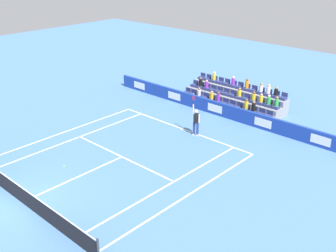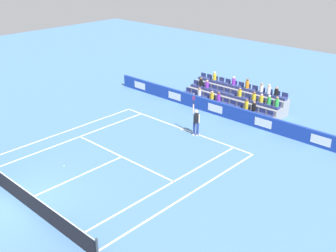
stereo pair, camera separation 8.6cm
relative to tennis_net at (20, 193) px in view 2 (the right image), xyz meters
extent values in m
plane|color=#4C7AB2|center=(0.00, 0.00, -0.49)|extent=(80.00, 80.00, 0.00)
cube|color=white|center=(0.00, -11.89, -0.49)|extent=(10.97, 0.10, 0.01)
cube|color=white|center=(0.00, -6.40, -0.49)|extent=(8.23, 0.10, 0.01)
cube|color=white|center=(0.00, -3.20, -0.49)|extent=(0.10, 6.40, 0.01)
cube|color=white|center=(4.12, -5.95, -0.49)|extent=(0.10, 11.89, 0.01)
cube|color=white|center=(-4.12, -5.95, -0.49)|extent=(0.10, 11.89, 0.01)
cube|color=white|center=(5.49, -5.95, -0.49)|extent=(0.10, 11.89, 0.01)
cube|color=white|center=(-5.49, -5.95, -0.49)|extent=(0.10, 11.89, 0.01)
cube|color=white|center=(0.00, -11.79, -0.49)|extent=(0.10, 0.20, 0.01)
cube|color=#193899|center=(0.00, -15.55, 0.01)|extent=(20.01, 0.20, 1.00)
cube|color=white|center=(-8.00, -15.44, 0.01)|extent=(1.28, 0.01, 0.56)
cube|color=white|center=(-4.00, -15.44, 0.01)|extent=(1.28, 0.01, 0.56)
cube|color=white|center=(0.00, -15.44, 0.01)|extent=(1.28, 0.01, 0.56)
cube|color=white|center=(4.00, -15.44, 0.01)|extent=(1.28, 0.01, 0.56)
cube|color=white|center=(8.00, -15.44, 0.01)|extent=(1.28, 0.01, 0.56)
cylinder|color=#33383D|center=(-5.94, 0.00, 0.04)|extent=(0.10, 0.10, 1.07)
cube|color=black|center=(0.00, 0.00, -0.03)|extent=(11.77, 0.02, 0.92)
cube|color=white|center=(0.00, 0.00, 0.45)|extent=(11.77, 0.04, 0.04)
cylinder|color=navy|center=(-1.36, -11.75, -0.04)|extent=(0.16, 0.16, 0.90)
cylinder|color=navy|center=(-1.13, -11.69, -0.04)|extent=(0.16, 0.16, 0.90)
cube|color=white|center=(-1.36, -11.75, -0.45)|extent=(0.18, 0.28, 0.08)
cube|color=white|center=(-1.13, -11.69, -0.45)|extent=(0.18, 0.28, 0.08)
cube|color=black|center=(-1.24, -11.72, 0.71)|extent=(0.30, 0.40, 0.60)
sphere|color=beige|center=(-1.24, -11.72, 1.17)|extent=(0.24, 0.24, 0.24)
cylinder|color=beige|center=(-1.03, -11.66, 1.32)|extent=(0.09, 0.09, 0.62)
cylinder|color=beige|center=(-1.47, -11.73, 0.73)|extent=(0.09, 0.09, 0.56)
cylinder|color=black|center=(-1.03, -11.66, 1.77)|extent=(0.04, 0.04, 0.28)
torus|color=red|center=(-1.03, -11.66, 2.05)|extent=(0.11, 0.31, 0.31)
sphere|color=#D1E533|center=(-1.03, -11.66, 2.33)|extent=(0.07, 0.07, 0.07)
cube|color=gray|center=(0.00, -16.63, -0.28)|extent=(8.06, 0.95, 0.42)
cube|color=navy|center=(-3.72, -16.63, 0.03)|extent=(0.48, 0.44, 0.20)
cube|color=navy|center=(-3.72, -16.83, 0.28)|extent=(0.48, 0.04, 0.30)
cube|color=navy|center=(-3.10, -16.63, 0.03)|extent=(0.48, 0.44, 0.20)
cube|color=navy|center=(-3.10, -16.83, 0.28)|extent=(0.48, 0.04, 0.30)
cube|color=navy|center=(-2.48, -16.63, 0.03)|extent=(0.48, 0.44, 0.20)
cube|color=navy|center=(-2.48, -16.83, 0.28)|extent=(0.48, 0.04, 0.30)
cube|color=navy|center=(-1.86, -16.63, 0.03)|extent=(0.48, 0.44, 0.20)
cube|color=navy|center=(-1.86, -16.83, 0.28)|extent=(0.48, 0.04, 0.30)
cube|color=navy|center=(-1.24, -16.63, 0.03)|extent=(0.48, 0.44, 0.20)
cube|color=navy|center=(-1.24, -16.83, 0.28)|extent=(0.48, 0.04, 0.30)
cube|color=navy|center=(-0.62, -16.63, 0.03)|extent=(0.48, 0.44, 0.20)
cube|color=navy|center=(-0.62, -16.83, 0.28)|extent=(0.48, 0.04, 0.30)
cube|color=navy|center=(0.00, -16.63, 0.03)|extent=(0.48, 0.44, 0.20)
cube|color=navy|center=(0.00, -16.83, 0.28)|extent=(0.48, 0.04, 0.30)
cube|color=navy|center=(0.62, -16.63, 0.03)|extent=(0.48, 0.44, 0.20)
cube|color=navy|center=(0.62, -16.83, 0.28)|extent=(0.48, 0.04, 0.30)
cube|color=navy|center=(1.24, -16.63, 0.03)|extent=(0.48, 0.44, 0.20)
cube|color=navy|center=(1.24, -16.83, 0.28)|extent=(0.48, 0.04, 0.30)
cube|color=navy|center=(1.86, -16.63, 0.03)|extent=(0.48, 0.44, 0.20)
cube|color=navy|center=(1.86, -16.83, 0.28)|extent=(0.48, 0.04, 0.30)
cube|color=navy|center=(2.48, -16.63, 0.03)|extent=(0.48, 0.44, 0.20)
cube|color=navy|center=(2.48, -16.83, 0.28)|extent=(0.48, 0.04, 0.30)
cube|color=navy|center=(3.10, -16.63, 0.03)|extent=(0.48, 0.44, 0.20)
cube|color=navy|center=(3.10, -16.83, 0.28)|extent=(0.48, 0.04, 0.30)
cube|color=navy|center=(3.72, -16.63, 0.03)|extent=(0.48, 0.44, 0.20)
cube|color=navy|center=(3.72, -16.83, 0.28)|extent=(0.48, 0.04, 0.30)
cube|color=gray|center=(0.00, -17.58, -0.07)|extent=(8.06, 0.95, 0.84)
cube|color=navy|center=(-3.72, -17.58, 0.45)|extent=(0.48, 0.44, 0.20)
cube|color=navy|center=(-3.72, -17.78, 0.70)|extent=(0.48, 0.04, 0.30)
cube|color=navy|center=(-3.10, -17.58, 0.45)|extent=(0.48, 0.44, 0.20)
cube|color=navy|center=(-3.10, -17.78, 0.70)|extent=(0.48, 0.04, 0.30)
cube|color=navy|center=(-2.48, -17.58, 0.45)|extent=(0.48, 0.44, 0.20)
cube|color=navy|center=(-2.48, -17.78, 0.70)|extent=(0.48, 0.04, 0.30)
cube|color=navy|center=(-1.86, -17.58, 0.45)|extent=(0.48, 0.44, 0.20)
cube|color=navy|center=(-1.86, -17.78, 0.70)|extent=(0.48, 0.04, 0.30)
cube|color=navy|center=(-1.24, -17.58, 0.45)|extent=(0.48, 0.44, 0.20)
cube|color=navy|center=(-1.24, -17.78, 0.70)|extent=(0.48, 0.04, 0.30)
cube|color=navy|center=(-0.62, -17.58, 0.45)|extent=(0.48, 0.44, 0.20)
cube|color=navy|center=(-0.62, -17.78, 0.70)|extent=(0.48, 0.04, 0.30)
cube|color=navy|center=(0.00, -17.58, 0.45)|extent=(0.48, 0.44, 0.20)
cube|color=navy|center=(0.00, -17.78, 0.70)|extent=(0.48, 0.04, 0.30)
cube|color=navy|center=(0.62, -17.58, 0.45)|extent=(0.48, 0.44, 0.20)
cube|color=navy|center=(0.62, -17.78, 0.70)|extent=(0.48, 0.04, 0.30)
cube|color=navy|center=(1.24, -17.58, 0.45)|extent=(0.48, 0.44, 0.20)
cube|color=navy|center=(1.24, -17.78, 0.70)|extent=(0.48, 0.04, 0.30)
cube|color=navy|center=(1.86, -17.58, 0.45)|extent=(0.48, 0.44, 0.20)
cube|color=navy|center=(1.86, -17.78, 0.70)|extent=(0.48, 0.04, 0.30)
cube|color=navy|center=(2.48, -17.58, 0.45)|extent=(0.48, 0.44, 0.20)
cube|color=navy|center=(2.48, -17.78, 0.70)|extent=(0.48, 0.04, 0.30)
cube|color=navy|center=(3.10, -17.58, 0.45)|extent=(0.48, 0.44, 0.20)
cube|color=navy|center=(3.10, -17.78, 0.70)|extent=(0.48, 0.04, 0.30)
cube|color=navy|center=(3.72, -17.58, 0.45)|extent=(0.48, 0.44, 0.20)
cube|color=navy|center=(3.72, -17.78, 0.70)|extent=(0.48, 0.04, 0.30)
cube|color=gray|center=(0.00, -18.53, 0.14)|extent=(8.06, 0.95, 1.26)
cube|color=navy|center=(-3.72, -18.53, 0.87)|extent=(0.48, 0.44, 0.20)
cube|color=navy|center=(-3.72, -18.73, 1.12)|extent=(0.48, 0.04, 0.30)
cube|color=navy|center=(-3.10, -18.53, 0.87)|extent=(0.48, 0.44, 0.20)
cube|color=navy|center=(-3.10, -18.73, 1.12)|extent=(0.48, 0.04, 0.30)
cube|color=navy|center=(-2.48, -18.53, 0.87)|extent=(0.48, 0.44, 0.20)
cube|color=navy|center=(-2.48, -18.73, 1.12)|extent=(0.48, 0.04, 0.30)
cube|color=navy|center=(-1.86, -18.53, 0.87)|extent=(0.48, 0.44, 0.20)
cube|color=navy|center=(-1.86, -18.73, 1.12)|extent=(0.48, 0.04, 0.30)
cube|color=navy|center=(-1.24, -18.53, 0.87)|extent=(0.48, 0.44, 0.20)
cube|color=navy|center=(-1.24, -18.73, 1.12)|extent=(0.48, 0.04, 0.30)
cube|color=navy|center=(-0.62, -18.53, 0.87)|extent=(0.48, 0.44, 0.20)
cube|color=navy|center=(-0.62, -18.73, 1.12)|extent=(0.48, 0.04, 0.30)
cube|color=navy|center=(0.00, -18.53, 0.87)|extent=(0.48, 0.44, 0.20)
cube|color=navy|center=(0.00, -18.73, 1.12)|extent=(0.48, 0.04, 0.30)
cube|color=navy|center=(0.62, -18.53, 0.87)|extent=(0.48, 0.44, 0.20)
cube|color=navy|center=(0.62, -18.73, 1.12)|extent=(0.48, 0.04, 0.30)
cube|color=navy|center=(1.24, -18.53, 0.87)|extent=(0.48, 0.44, 0.20)
cube|color=navy|center=(1.24, -18.73, 1.12)|extent=(0.48, 0.04, 0.30)
cube|color=navy|center=(1.86, -18.53, 0.87)|extent=(0.48, 0.44, 0.20)
cube|color=navy|center=(1.86, -18.73, 1.12)|extent=(0.48, 0.04, 0.30)
cube|color=navy|center=(2.48, -18.53, 0.87)|extent=(0.48, 0.44, 0.20)
cube|color=navy|center=(2.48, -18.73, 1.12)|extent=(0.48, 0.04, 0.30)
cube|color=navy|center=(3.10, -18.53, 0.87)|extent=(0.48, 0.44, 0.20)
cube|color=navy|center=(3.10, -18.73, 1.12)|extent=(0.48, 0.04, 0.30)
cube|color=navy|center=(3.72, -18.53, 0.87)|extent=(0.48, 0.44, 0.20)
cube|color=navy|center=(3.72, -18.73, 1.12)|extent=(0.48, 0.04, 0.30)
cylinder|color=yellow|center=(2.48, -18.58, 1.21)|extent=(0.28, 0.28, 0.49)
sphere|color=beige|center=(2.48, -18.58, 1.56)|extent=(0.20, 0.20, 0.20)
cylinder|color=yellow|center=(1.24, -16.68, 0.35)|extent=(0.28, 0.28, 0.44)
sphere|color=#D3A884|center=(1.24, -16.68, 0.67)|extent=(0.20, 0.20, 0.20)
cylinder|color=orange|center=(-0.62, -18.58, 1.24)|extent=(0.28, 0.28, 0.54)
sphere|color=brown|center=(-0.62, -18.58, 1.61)|extent=(0.20, 0.20, 0.20)
cylinder|color=black|center=(-3.10, -18.58, 1.19)|extent=(0.28, 0.28, 0.44)
sphere|color=#9E7251|center=(-3.10, -18.58, 1.51)|extent=(0.20, 0.20, 0.20)
cylinder|color=white|center=(2.48, -16.68, 0.35)|extent=(0.28, 0.28, 0.44)
sphere|color=#9E7251|center=(2.48, -16.68, 0.66)|extent=(0.20, 0.20, 0.20)
cylinder|color=purple|center=(0.62, -16.68, 0.38)|extent=(0.28, 0.28, 0.51)
sphere|color=brown|center=(0.62, -16.68, 0.74)|extent=(0.20, 0.20, 0.20)
cylinder|color=green|center=(-3.72, -17.63, 0.80)|extent=(0.28, 0.28, 0.51)
sphere|color=#9E7251|center=(-3.72, -17.63, 1.16)|extent=(0.20, 0.20, 0.20)
cylinder|color=yellow|center=(-2.48, -17.63, 0.76)|extent=(0.28, 0.28, 0.43)
sphere|color=#D3A884|center=(-2.48, -17.63, 1.07)|extent=(0.20, 0.20, 0.20)
cylinder|color=black|center=(3.10, -17.63, 0.80)|extent=(0.28, 0.28, 0.51)
sphere|color=brown|center=(3.10, -17.63, 1.15)|extent=(0.20, 0.20, 0.20)
cylinder|color=black|center=(-2.48, -16.68, 0.40)|extent=(0.28, 0.28, 0.54)
sphere|color=#9E7251|center=(-2.48, -16.68, 0.76)|extent=(0.20, 0.20, 0.20)
cylinder|color=yellow|center=(-0.62, -17.63, 0.77)|extent=(0.28, 0.28, 0.45)
sphere|color=#9E7251|center=(-0.62, -17.63, 1.10)|extent=(0.20, 0.20, 0.20)
cylinder|color=purple|center=(0.62, -18.58, 1.20)|extent=(0.28, 0.28, 0.46)
sphere|color=beige|center=(0.62, -18.58, 1.53)|extent=(0.20, 0.20, 0.20)
cylinder|color=yellow|center=(-1.86, -16.68, 0.40)|extent=(0.28, 0.28, 0.54)
sphere|color=brown|center=(-1.86, -16.68, 0.77)|extent=(0.20, 0.20, 0.20)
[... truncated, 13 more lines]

